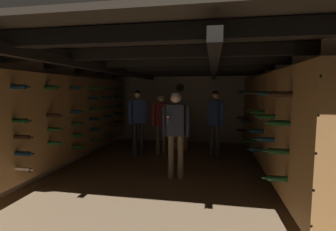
{
  "coord_description": "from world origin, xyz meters",
  "views": [
    {
      "loc": [
        1.03,
        -5.08,
        1.74
      ],
      "look_at": [
        0.12,
        -0.09,
        1.22
      ],
      "focal_mm": 26.42,
      "sensor_mm": 36.0,
      "label": 1
    }
  ],
  "objects_px": {
    "person_host_center": "(176,126)",
    "person_guest_far_left": "(138,116)",
    "person_guest_far_right": "(215,118)",
    "wine_crate_stack": "(179,134)",
    "display_bottle": "(183,114)",
    "person_guest_rear_center": "(161,118)"
  },
  "relations": [
    {
      "from": "person_host_center",
      "to": "person_guest_far_left",
      "type": "relative_size",
      "value": 0.98
    },
    {
      "from": "person_host_center",
      "to": "person_guest_far_right",
      "type": "distance_m",
      "value": 1.77
    },
    {
      "from": "wine_crate_stack",
      "to": "display_bottle",
      "type": "height_order",
      "value": "display_bottle"
    },
    {
      "from": "display_bottle",
      "to": "person_guest_far_right",
      "type": "xyz_separation_m",
      "value": [
        0.92,
        -0.83,
        0.02
      ]
    },
    {
      "from": "wine_crate_stack",
      "to": "person_host_center",
      "type": "distance_m",
      "value": 2.5
    },
    {
      "from": "display_bottle",
      "to": "wine_crate_stack",
      "type": "bearing_deg",
      "value": -171.25
    },
    {
      "from": "display_bottle",
      "to": "person_guest_rear_center",
      "type": "xyz_separation_m",
      "value": [
        -0.52,
        -0.63,
        -0.05
      ]
    },
    {
      "from": "wine_crate_stack",
      "to": "person_guest_far_left",
      "type": "distance_m",
      "value": 1.44
    },
    {
      "from": "person_guest_rear_center",
      "to": "person_guest_far_right",
      "type": "xyz_separation_m",
      "value": [
        1.44,
        -0.2,
        0.07
      ]
    },
    {
      "from": "person_guest_far_left",
      "to": "person_guest_rear_center",
      "type": "height_order",
      "value": "person_guest_far_left"
    },
    {
      "from": "display_bottle",
      "to": "person_host_center",
      "type": "height_order",
      "value": "person_host_center"
    },
    {
      "from": "wine_crate_stack",
      "to": "person_host_center",
      "type": "height_order",
      "value": "person_host_center"
    },
    {
      "from": "display_bottle",
      "to": "person_guest_far_right",
      "type": "bearing_deg",
      "value": -41.98
    },
    {
      "from": "wine_crate_stack",
      "to": "display_bottle",
      "type": "relative_size",
      "value": 2.57
    },
    {
      "from": "person_guest_far_right",
      "to": "person_host_center",
      "type": "bearing_deg",
      "value": -115.54
    },
    {
      "from": "person_guest_far_left",
      "to": "person_guest_far_right",
      "type": "xyz_separation_m",
      "value": [
        2.01,
        0.06,
        -0.01
      ]
    },
    {
      "from": "display_bottle",
      "to": "person_guest_far_left",
      "type": "distance_m",
      "value": 1.4
    },
    {
      "from": "person_host_center",
      "to": "display_bottle",
      "type": "bearing_deg",
      "value": 93.65
    },
    {
      "from": "person_host_center",
      "to": "person_guest_rear_center",
      "type": "height_order",
      "value": "person_host_center"
    },
    {
      "from": "person_host_center",
      "to": "person_guest_far_left",
      "type": "height_order",
      "value": "person_guest_far_left"
    },
    {
      "from": "person_host_center",
      "to": "wine_crate_stack",
      "type": "bearing_deg",
      "value": 96.36
    },
    {
      "from": "display_bottle",
      "to": "person_guest_far_right",
      "type": "relative_size",
      "value": 0.2
    }
  ]
}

